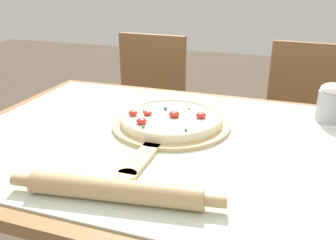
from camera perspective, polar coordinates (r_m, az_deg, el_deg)
dining_table at (r=1.07m, az=-0.92°, el=-8.57°), size 1.19×0.89×0.75m
towel_cloth at (r=1.01m, az=-0.96°, el=-2.77°), size 1.11×0.81×0.00m
pizza_peel at (r=1.07m, az=0.20°, el=-0.98°), size 0.36×0.53×0.01m
pizza at (r=1.08m, az=0.49°, el=0.32°), size 0.31×0.31×0.04m
rolling_pin at (r=0.74m, az=-8.58°, el=-11.05°), size 0.45×0.10×0.05m
chair_left at (r=1.95m, az=-3.54°, el=2.19°), size 0.42×0.42×0.90m
chair_right at (r=1.82m, az=20.77°, el=-0.72°), size 0.43×0.43×0.90m
flour_cup at (r=1.21m, az=24.75°, el=2.63°), size 0.08×0.08×0.12m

